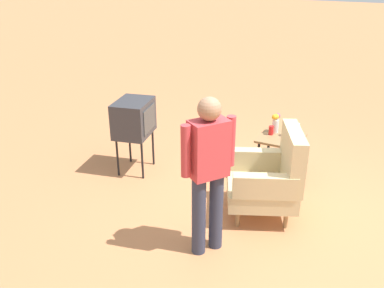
% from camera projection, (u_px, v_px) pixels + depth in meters
% --- Properties ---
extents(ground_plane, '(60.00, 60.00, 0.00)m').
position_uv_depth(ground_plane, '(267.00, 215.00, 4.81)').
color(ground_plane, '#C17A4C').
extents(armchair, '(1.01, 1.02, 1.06)m').
position_uv_depth(armchair, '(271.00, 177.00, 4.63)').
color(armchair, '#937047').
rests_on(armchair, ground).
extents(side_table, '(0.56, 0.56, 0.60)m').
position_uv_depth(side_table, '(280.00, 143.00, 5.44)').
color(side_table, black).
rests_on(side_table, ground).
extents(tv_on_stand, '(0.68, 0.57, 1.03)m').
position_uv_depth(tv_on_stand, '(134.00, 118.00, 5.54)').
color(tv_on_stand, black).
rests_on(tv_on_stand, ground).
extents(person_standing, '(0.49, 0.38, 1.64)m').
position_uv_depth(person_standing, '(208.00, 168.00, 3.86)').
color(person_standing, '#2D3347').
rests_on(person_standing, ground).
extents(soda_can_blue, '(0.07, 0.07, 0.12)m').
position_uv_depth(soda_can_blue, '(286.00, 132.00, 5.42)').
color(soda_can_blue, blue).
rests_on(soda_can_blue, side_table).
extents(bottle_short_clear, '(0.06, 0.06, 0.20)m').
position_uv_depth(bottle_short_clear, '(297.00, 131.00, 5.35)').
color(bottle_short_clear, silver).
rests_on(bottle_short_clear, side_table).
extents(soda_can_red, '(0.07, 0.07, 0.12)m').
position_uv_depth(soda_can_red, '(271.00, 130.00, 5.47)').
color(soda_can_red, red).
rests_on(soda_can_red, side_table).
extents(flower_vase, '(0.14, 0.10, 0.27)m').
position_uv_depth(flower_vase, '(276.00, 122.00, 5.50)').
color(flower_vase, silver).
rests_on(flower_vase, side_table).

